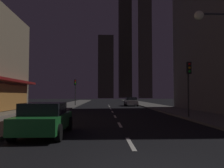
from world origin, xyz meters
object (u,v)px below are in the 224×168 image
at_px(traffic_light_far_left, 75,86).
at_px(street_lamp_right, 212,39).
at_px(traffic_light_near_right, 189,77).
at_px(car_parked_near, 45,119).
at_px(car_parked_far, 131,101).
at_px(fire_hydrant_far_left, 59,107).

relative_size(traffic_light_far_left, street_lamp_right, 0.64).
bearing_deg(street_lamp_right, traffic_light_near_right, 88.28).
xyz_separation_m(car_parked_near, car_parked_far, (7.20, 26.54, 0.00)).
relative_size(fire_hydrant_far_left, traffic_light_far_left, 0.16).
xyz_separation_m(fire_hydrant_far_left, street_lamp_right, (11.28, -12.56, 4.61)).
xyz_separation_m(car_parked_near, traffic_light_far_left, (-1.90, 26.10, 2.45)).
bearing_deg(traffic_light_far_left, car_parked_far, 2.77).
bearing_deg(car_parked_near, street_lamp_right, 15.71).
height_order(fire_hydrant_far_left, street_lamp_right, street_lamp_right).
xyz_separation_m(car_parked_far, traffic_light_near_right, (1.90, -20.01, 2.45)).
height_order(car_parked_far, traffic_light_near_right, traffic_light_near_right).
distance_m(car_parked_near, traffic_light_near_right, 11.47).
bearing_deg(fire_hydrant_far_left, traffic_light_far_left, 87.92).
bearing_deg(street_lamp_right, fire_hydrant_far_left, 131.92).
distance_m(car_parked_far, traffic_light_near_right, 20.25).
xyz_separation_m(traffic_light_near_right, traffic_light_far_left, (-11.00, 19.57, 0.00)).
bearing_deg(traffic_light_near_right, car_parked_far, 95.42).
distance_m(car_parked_near, street_lamp_right, 10.28).
bearing_deg(car_parked_far, street_lamp_right, -85.76).
bearing_deg(traffic_light_far_left, street_lamp_right, -65.23).
distance_m(traffic_light_near_right, street_lamp_right, 4.42).
distance_m(fire_hydrant_far_left, street_lamp_right, 17.50).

